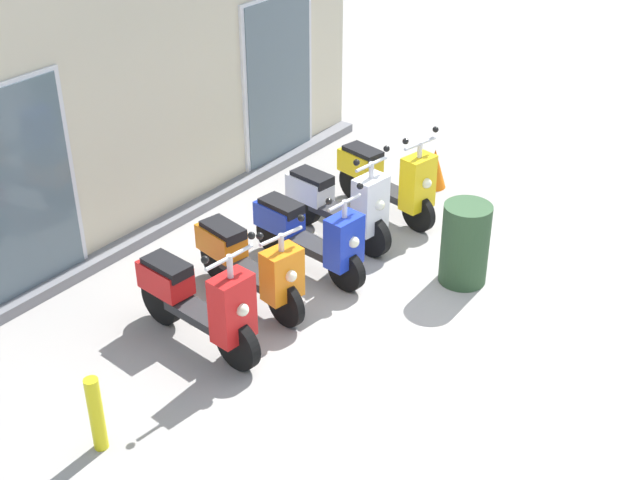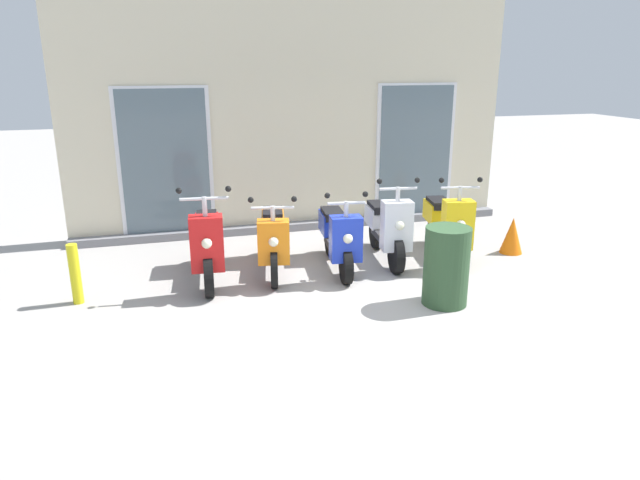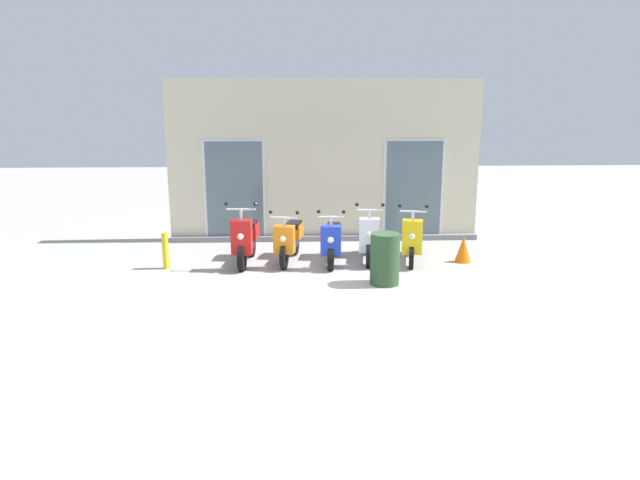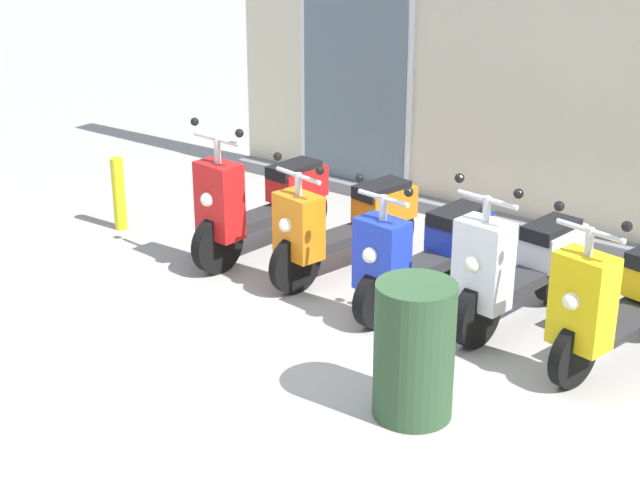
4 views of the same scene
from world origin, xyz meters
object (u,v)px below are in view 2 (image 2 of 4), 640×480
at_px(scooter_white, 387,227).
at_px(trash_bin, 446,266).
at_px(scooter_orange, 273,237).
at_px(scooter_yellow, 447,223).
at_px(scooter_red, 208,243).
at_px(traffic_cone, 512,235).
at_px(curb_bollard, 75,274).
at_px(scooter_blue, 338,236).

height_order(scooter_white, trash_bin, scooter_white).
bearing_deg(scooter_orange, scooter_yellow, -2.75).
xyz_separation_m(scooter_red, traffic_cone, (4.28, -0.07, -0.24)).
height_order(curb_bollard, traffic_cone, curb_bollard).
bearing_deg(scooter_white, scooter_yellow, -8.68).
height_order(trash_bin, curb_bollard, trash_bin).
height_order(scooter_red, scooter_orange, scooter_red).
bearing_deg(scooter_yellow, scooter_white, 171.32).
distance_m(scooter_blue, trash_bin, 1.64).
bearing_deg(curb_bollard, scooter_red, 10.85).
distance_m(scooter_blue, scooter_yellow, 1.57).
relative_size(scooter_red, traffic_cone, 3.05).
relative_size(scooter_white, scooter_yellow, 1.01).
height_order(scooter_orange, scooter_white, scooter_white).
distance_m(scooter_blue, traffic_cone, 2.60).
height_order(scooter_red, scooter_white, scooter_red).
height_order(scooter_red, traffic_cone, scooter_red).
bearing_deg(scooter_white, scooter_red, -177.15).
distance_m(scooter_white, scooter_yellow, 0.84).
relative_size(scooter_yellow, curb_bollard, 2.18).
distance_m(scooter_yellow, traffic_cone, 1.05).
relative_size(trash_bin, traffic_cone, 1.73).
distance_m(scooter_blue, scooter_white, 0.75).
bearing_deg(scooter_yellow, traffic_cone, -3.35).
xyz_separation_m(scooter_yellow, curb_bollard, (-4.76, -0.28, -0.15)).
xyz_separation_m(scooter_blue, trash_bin, (0.81, -1.43, -0.00)).
height_order(scooter_yellow, curb_bollard, scooter_yellow).
bearing_deg(scooter_blue, scooter_orange, 171.36).
bearing_deg(curb_bollard, scooter_orange, 9.61).
height_order(scooter_orange, scooter_blue, scooter_blue).
height_order(scooter_blue, scooter_white, scooter_white).
distance_m(scooter_orange, scooter_white, 1.58).
relative_size(scooter_red, trash_bin, 1.77).
relative_size(scooter_orange, scooter_blue, 1.03).
distance_m(scooter_red, curb_bollard, 1.54).
bearing_deg(scooter_red, scooter_white, 2.85).
bearing_deg(scooter_orange, scooter_red, -172.63).
bearing_deg(traffic_cone, scooter_white, 174.24).
distance_m(scooter_orange, scooter_yellow, 2.41).
distance_m(trash_bin, curb_bollard, 4.17).
bearing_deg(trash_bin, scooter_orange, 136.74).
bearing_deg(scooter_blue, curb_bollard, -175.14).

